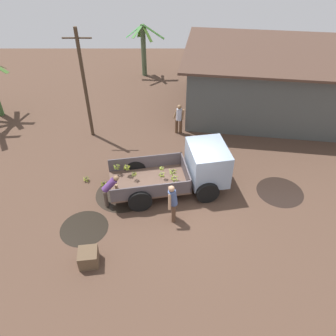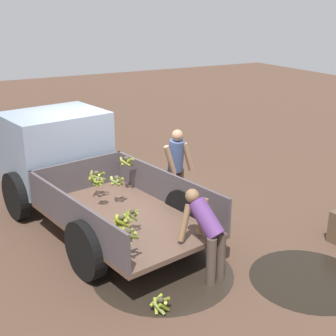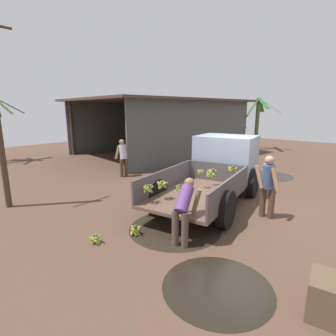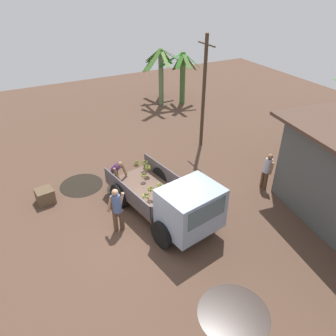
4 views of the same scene
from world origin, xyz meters
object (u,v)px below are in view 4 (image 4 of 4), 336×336
person_worker_loading (117,171)px  utility_pole (204,92)px  banana_bunch_on_ground_0 (136,163)px  wooden_crate_0 (45,196)px  person_bystander_near_shed (267,170)px  banana_bunch_on_ground_1 (136,173)px  person_foreground_visitor (117,208)px  cargo_truck (180,205)px

person_worker_loading → utility_pole: bearing=92.4°
banana_bunch_on_ground_0 → utility_pole: bearing=96.1°
utility_pole → wooden_crate_0: (1.29, -7.74, -2.43)m
person_worker_loading → person_bystander_near_shed: person_bystander_near_shed is taller
person_bystander_near_shed → person_worker_loading: bearing=160.3°
wooden_crate_0 → person_worker_loading: bearing=83.0°
wooden_crate_0 → banana_bunch_on_ground_0: bearing=102.5°
person_bystander_near_shed → banana_bunch_on_ground_1: (-3.20, -4.21, -0.72)m
person_bystander_near_shed → banana_bunch_on_ground_0: size_ratio=6.16×
utility_pole → banana_bunch_on_ground_1: (1.18, -4.00, -2.58)m
person_worker_loading → wooden_crate_0: bearing=-112.7°
utility_pole → person_bystander_near_shed: (4.38, 0.21, -1.86)m
banana_bunch_on_ground_1 → wooden_crate_0: bearing=-88.3°
person_bystander_near_shed → banana_bunch_on_ground_0: bearing=142.4°
person_worker_loading → banana_bunch_on_ground_1: (-0.45, 0.99, -0.63)m
banana_bunch_on_ground_1 → wooden_crate_0: wooden_crate_0 is taller
utility_pole → banana_bunch_on_ground_1: utility_pole is taller
person_foreground_visitor → cargo_truck: bearing=-115.8°
person_bystander_near_shed → person_foreground_visitor: bearing=-175.4°
person_bystander_near_shed → wooden_crate_0: (-3.09, -7.95, -0.57)m
utility_pole → wooden_crate_0: bearing=-80.5°
utility_pole → person_bystander_near_shed: 4.76m
cargo_truck → wooden_crate_0: 5.25m
cargo_truck → person_worker_loading: bearing=-172.9°
cargo_truck → banana_bunch_on_ground_0: bearing=165.9°
cargo_truck → person_foreground_visitor: (-0.89, -1.85, -0.09)m
cargo_truck → banana_bunch_on_ground_0: 4.59m
cargo_truck → wooden_crate_0: (-3.60, -3.76, -0.71)m
person_worker_loading → person_bystander_near_shed: (2.75, 5.20, 0.08)m
cargo_truck → person_bystander_near_shed: cargo_truck is taller
utility_pole → wooden_crate_0: 8.21m
person_bystander_near_shed → wooden_crate_0: 8.55m
cargo_truck → person_worker_loading: cargo_truck is taller
cargo_truck → banana_bunch_on_ground_1: cargo_truck is taller
cargo_truck → banana_bunch_on_ground_0: (-4.50, 0.31, -0.87)m
utility_pole → banana_bunch_on_ground_1: 4.90m
cargo_truck → wooden_crate_0: bearing=-143.9°
person_foreground_visitor → banana_bunch_on_ground_1: person_foreground_visitor is taller
person_foreground_visitor → wooden_crate_0: size_ratio=2.64×
utility_pole → person_worker_loading: (1.63, -4.99, -1.95)m
wooden_crate_0 → utility_pole: bearing=99.5°
cargo_truck → banana_bunch_on_ground_1: size_ratio=17.55×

